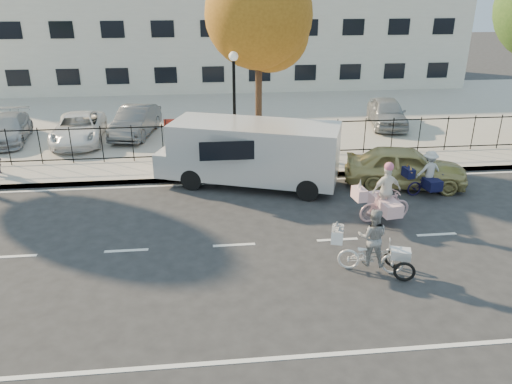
{
  "coord_description": "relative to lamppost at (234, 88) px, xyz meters",
  "views": [
    {
      "loc": [
        -0.7,
        -12.43,
        6.92
      ],
      "look_at": [
        0.75,
        1.2,
        1.1
      ],
      "focal_mm": 35.0,
      "sensor_mm": 36.0,
      "label": 1
    }
  ],
  "objects": [
    {
      "name": "lot_car_c",
      "position": [
        -4.41,
        4.09,
        -2.29
      ],
      "size": [
        2.18,
        4.29,
        1.35
      ],
      "primitive_type": "imported",
      "rotation": [
        0.0,
        0.0,
        -0.19
      ],
      "color": "#505459",
      "rests_on": "parking_lot"
    },
    {
      "name": "curb",
      "position": [
        -0.5,
        -1.75,
        -3.04
      ],
      "size": [
        60.0,
        0.1,
        0.15
      ],
      "primitive_type": "cube",
      "color": "#A8A399",
      "rests_on": "ground"
    },
    {
      "name": "lot_car_d",
      "position": [
        7.93,
        4.46,
        -2.28
      ],
      "size": [
        2.27,
        4.23,
        1.37
      ],
      "primitive_type": "imported",
      "rotation": [
        0.0,
        0.0,
        -0.17
      ],
      "color": "#93979A",
      "rests_on": "parking_lot"
    },
    {
      "name": "lamppost",
      "position": [
        0.0,
        0.0,
        0.0
      ],
      "size": [
        0.36,
        0.36,
        4.33
      ],
      "color": "black",
      "rests_on": "sidewalk"
    },
    {
      "name": "building",
      "position": [
        -0.5,
        18.2,
        -0.11
      ],
      "size": [
        34.0,
        10.0,
        6.0
      ],
      "primitive_type": "cube",
      "color": "silver",
      "rests_on": "ground"
    },
    {
      "name": "road_markings",
      "position": [
        -0.5,
        -6.8,
        -3.11
      ],
      "size": [
        60.0,
        9.52,
        0.01
      ],
      "primitive_type": null,
      "color": "silver",
      "rests_on": "ground"
    },
    {
      "name": "unicorn_bike",
      "position": [
        4.22,
        -5.72,
        -2.4
      ],
      "size": [
        1.95,
        1.38,
        1.93
      ],
      "rotation": [
        0.0,
        0.0,
        1.72
      ],
      "color": "beige",
      "rests_on": "ground"
    },
    {
      "name": "lot_car_b",
      "position": [
        -6.85,
        3.33,
        -2.34
      ],
      "size": [
        2.38,
        4.63,
        1.25
      ],
      "primitive_type": "imported",
      "rotation": [
        0.0,
        0.0,
        0.07
      ],
      "color": "white",
      "rests_on": "parking_lot"
    },
    {
      "name": "zebra_trike",
      "position": [
        2.9,
        -8.52,
        -2.44
      ],
      "size": [
        2.03,
        1.26,
        1.74
      ],
      "rotation": [
        0.0,
        0.0,
        1.26
      ],
      "color": "white",
      "rests_on": "ground"
    },
    {
      "name": "gold_sedan",
      "position": [
        5.96,
        -3.0,
        -2.38
      ],
      "size": [
        4.58,
        2.7,
        1.46
      ],
      "primitive_type": "imported",
      "rotation": [
        0.0,
        0.0,
        1.33
      ],
      "color": "tan",
      "rests_on": "ground"
    },
    {
      "name": "parking_lot",
      "position": [
        -0.5,
        8.2,
        -3.04
      ],
      "size": [
        60.0,
        15.6,
        0.15
      ],
      "primitive_type": "cube",
      "color": "#A8A399",
      "rests_on": "ground"
    },
    {
      "name": "iron_fence",
      "position": [
        -0.5,
        0.4,
        -2.21
      ],
      "size": [
        58.0,
        0.06,
        1.5
      ],
      "primitive_type": null,
      "color": "black",
      "rests_on": "sidewalk"
    },
    {
      "name": "lot_car_a",
      "position": [
        -10.07,
        3.76,
        -2.37
      ],
      "size": [
        2.17,
        4.23,
        1.18
      ],
      "primitive_type": "imported",
      "rotation": [
        0.0,
        0.0,
        0.13
      ],
      "color": "#AAADB2",
      "rests_on": "parking_lot"
    },
    {
      "name": "ground",
      "position": [
        -0.5,
        -6.8,
        -3.11
      ],
      "size": [
        120.0,
        120.0,
        0.0
      ],
      "primitive_type": "plane",
      "color": "#333334"
    },
    {
      "name": "street_sign",
      "position": [
        -2.35,
        0.0,
        -1.7
      ],
      "size": [
        0.85,
        0.06,
        1.8
      ],
      "color": "black",
      "rests_on": "sidewalk"
    },
    {
      "name": "tree_mid",
      "position": [
        1.25,
        1.46,
        2.37
      ],
      "size": [
        4.27,
        4.27,
        7.83
      ],
      "color": "#442D1D",
      "rests_on": "ground"
    },
    {
      "name": "sidewalk",
      "position": [
        -0.5,
        -0.7,
        -3.04
      ],
      "size": [
        60.0,
        2.2,
        0.15
      ],
      "primitive_type": "cube",
      "color": "#A8A399",
      "rests_on": "ground"
    },
    {
      "name": "bull_bike",
      "position": [
        6.43,
        -3.85,
        -2.48
      ],
      "size": [
        1.75,
        1.21,
        1.59
      ],
      "rotation": [
        0.0,
        0.0,
        1.72
      ],
      "color": "#151035",
      "rests_on": "ground"
    },
    {
      "name": "white_van",
      "position": [
        0.44,
        -2.3,
        -1.84
      ],
      "size": [
        7.0,
        4.03,
        2.3
      ],
      "rotation": [
        0.0,
        0.0,
        -0.34
      ],
      "color": "silver",
      "rests_on": "ground"
    }
  ]
}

